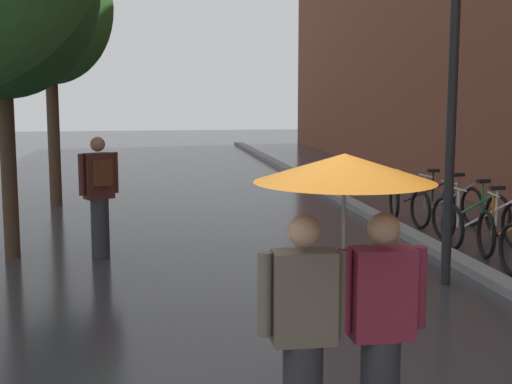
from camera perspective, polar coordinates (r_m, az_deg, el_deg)
kerb_strip at (r=15.22m, az=7.49°, el=-0.86°), size 0.30×36.00×0.12m
street_tree_2 at (r=15.72m, az=-16.14°, el=13.85°), size 2.61×2.61×5.67m
parked_bicycle_3 at (r=11.49m, az=17.62°, el=-2.46°), size 1.11×0.74×0.96m
parked_bicycle_4 at (r=12.28m, az=16.72°, el=-1.76°), size 1.17×0.84×0.96m
parked_bicycle_5 at (r=13.10m, az=14.90°, el=-1.10°), size 1.15×0.82×0.96m
parked_bicycle_6 at (r=13.72m, az=13.01°, el=-0.63°), size 1.16×0.84×0.96m
couple_under_umbrella at (r=4.60m, az=6.97°, el=-4.99°), size 1.15×1.15×2.01m
street_lamp_post at (r=9.03m, az=15.36°, el=8.59°), size 0.24×0.24×4.32m
pedestrian_walking_midground at (r=10.47m, az=-12.32°, el=-0.20°), size 0.54×0.43×1.75m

